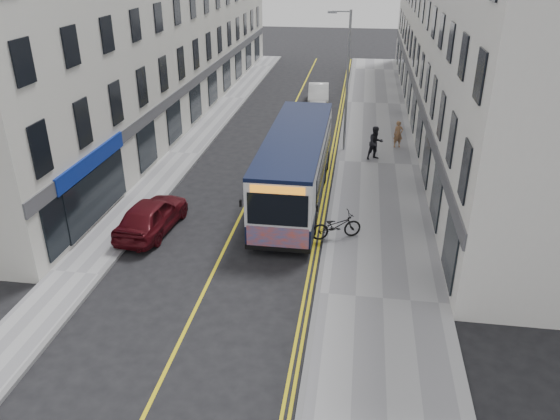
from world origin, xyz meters
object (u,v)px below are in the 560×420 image
(pedestrian_near, at_px, (398,134))
(pedestrian_far, at_px, (376,143))
(car_maroon, at_px, (152,215))
(car_white, at_px, (318,94))
(city_bus, at_px, (296,164))
(bicycle, at_px, (336,226))
(streetlamp, at_px, (346,77))

(pedestrian_near, height_order, pedestrian_far, pedestrian_far)
(car_maroon, bearing_deg, pedestrian_near, -125.87)
(car_white, height_order, car_maroon, car_maroon)
(city_bus, height_order, bicycle, city_bus)
(bicycle, relative_size, car_maroon, 0.48)
(streetlamp, bearing_deg, pedestrian_far, -36.67)
(bicycle, height_order, pedestrian_near, pedestrian_near)
(pedestrian_far, height_order, car_maroon, pedestrian_far)
(streetlamp, distance_m, pedestrian_far, 4.06)
(streetlamp, xyz_separation_m, pedestrian_far, (1.88, -1.40, -3.31))
(pedestrian_near, xyz_separation_m, pedestrian_far, (-1.37, -2.29, 0.15))
(streetlamp, relative_size, pedestrian_far, 4.21)
(car_white, relative_size, car_maroon, 1.01)
(car_white, xyz_separation_m, car_maroon, (-5.20, -22.31, 0.02))
(pedestrian_far, height_order, car_white, pedestrian_far)
(streetlamp, distance_m, car_white, 11.70)
(bicycle, distance_m, car_white, 22.14)
(streetlamp, relative_size, bicycle, 3.76)
(bicycle, bearing_deg, city_bus, 7.26)
(bicycle, bearing_deg, car_white, -15.21)
(pedestrian_near, xyz_separation_m, car_maroon, (-10.82, -12.34, -0.17))
(pedestrian_near, xyz_separation_m, car_white, (-5.62, 9.97, -0.18))
(city_bus, relative_size, bicycle, 5.35)
(bicycle, bearing_deg, pedestrian_far, -31.58)
(city_bus, relative_size, pedestrian_far, 5.99)
(car_white, bearing_deg, bicycle, -87.53)
(pedestrian_near, relative_size, car_maroon, 0.36)
(city_bus, bearing_deg, pedestrian_near, 57.52)
(streetlamp, distance_m, pedestrian_near, 4.83)
(streetlamp, bearing_deg, bicycle, -88.81)
(pedestrian_near, relative_size, car_white, 0.36)
(streetlamp, height_order, pedestrian_far, streetlamp)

